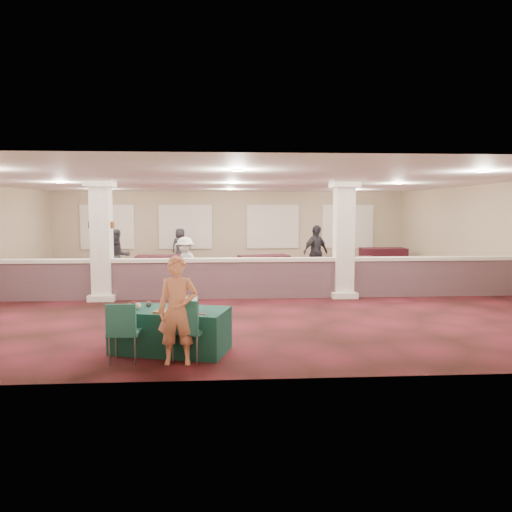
{
  "coord_description": "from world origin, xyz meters",
  "views": [
    {
      "loc": [
        -0.29,
        -14.91,
        2.44
      ],
      "look_at": [
        0.56,
        -2.0,
        1.2
      ],
      "focal_mm": 35.0,
      "sensor_mm": 36.0,
      "label": 1
    }
  ],
  "objects": [
    {
      "name": "conf_chair_main",
      "position": [
        -0.86,
        -7.09,
        0.6
      ],
      "size": [
        0.65,
        0.65,
        1.01
      ],
      "rotation": [
        0.0,
        0.0,
        -0.34
      ],
      "color": "#1F575B",
      "rests_on": "ground"
    },
    {
      "name": "knitting",
      "position": [
        -1.21,
        -6.75,
        0.75
      ],
      "size": [
        0.47,
        0.4,
        0.03
      ],
      "primitive_type": "cube",
      "rotation": [
        0.0,
        0.0,
        -0.27
      ],
      "color": "#CE6020",
      "rests_on": "near_table"
    },
    {
      "name": "ceiling",
      "position": [
        0.0,
        0.0,
        3.2
      ],
      "size": [
        16.0,
        16.0,
        0.02
      ],
      "primitive_type": "cube",
      "color": "white",
      "rests_on": "wall_back"
    },
    {
      "name": "attendee_a",
      "position": [
        -3.7,
        1.39,
        0.88
      ],
      "size": [
        0.97,
        0.83,
        1.77
      ],
      "primitive_type": "imported",
      "rotation": [
        0.0,
        0.0,
        0.53
      ],
      "color": "black",
      "rests_on": "ground"
    },
    {
      "name": "ground",
      "position": [
        0.0,
        0.0,
        0.0
      ],
      "size": [
        16.0,
        16.0,
        0.0
      ],
      "primitive_type": "plane",
      "color": "#4D131C",
      "rests_on": "ground"
    },
    {
      "name": "woman",
      "position": [
        -1.0,
        -7.2,
        0.85
      ],
      "size": [
        0.62,
        0.41,
        1.7
      ],
      "primitive_type": "imported",
      "rotation": [
        0.0,
        0.0,
        -0.01
      ],
      "color": "#FF876E",
      "rests_on": "ground"
    },
    {
      "name": "yarn_red",
      "position": [
        -1.85,
        -6.26,
        0.78
      ],
      "size": [
        0.1,
        0.1,
        0.1
      ],
      "primitive_type": "sphere",
      "color": "#5A121C",
      "rests_on": "near_table"
    },
    {
      "name": "partition_wall",
      "position": [
        0.0,
        -1.5,
        0.57
      ],
      "size": [
        15.6,
        0.28,
        1.1
      ],
      "color": "#533842",
      "rests_on": "ground"
    },
    {
      "name": "far_table_front_left",
      "position": [
        -2.5,
        0.3,
        0.38
      ],
      "size": [
        2.02,
        1.33,
        0.75
      ],
      "primitive_type": "cube",
      "rotation": [
        0.0,
        0.0,
        -0.23
      ],
      "color": "black",
      "rests_on": "ground"
    },
    {
      "name": "attendee_c",
      "position": [
        2.86,
        1.85,
        0.94
      ],
      "size": [
        1.2,
        1.06,
        1.87
      ],
      "primitive_type": "imported",
      "rotation": [
        0.0,
        0.0,
        0.61
      ],
      "color": "black",
      "rests_on": "ground"
    },
    {
      "name": "near_table",
      "position": [
        -1.19,
        -6.5,
        0.37
      ],
      "size": [
        2.09,
        1.43,
        0.73
      ],
      "primitive_type": "cube",
      "rotation": [
        0.0,
        0.0,
        -0.27
      ],
      "color": "#0D322B",
      "rests_on": "ground"
    },
    {
      "name": "far_table_back_left",
      "position": [
        -2.5,
        3.2,
        0.37
      ],
      "size": [
        1.84,
        0.93,
        0.74
      ],
      "primitive_type": "cube",
      "rotation": [
        0.0,
        0.0,
        0.01
      ],
      "color": "black",
      "rests_on": "ground"
    },
    {
      "name": "scissors",
      "position": [
        -0.64,
        -6.95,
        0.74
      ],
      "size": [
        0.12,
        0.06,
        0.01
      ],
      "primitive_type": "cube",
      "rotation": [
        0.0,
        0.0,
        -0.27
      ],
      "color": "#AC121F",
      "rests_on": "near_table"
    },
    {
      "name": "sconce_right",
      "position": [
        -3.22,
        -1.5,
        2.0
      ],
      "size": [
        0.12,
        0.12,
        0.18
      ],
      "color": "brown",
      "rests_on": "column_left"
    },
    {
      "name": "screen_glow",
      "position": [
        -0.88,
        -6.53,
        0.85
      ],
      "size": [
        0.29,
        0.09,
        0.19
      ],
      "primitive_type": "cube",
      "rotation": [
        0.0,
        0.0,
        -0.27
      ],
      "color": "silver",
      "rests_on": "near_table"
    },
    {
      "name": "laptop_screen",
      "position": [
        -0.88,
        -6.52,
        0.86
      ],
      "size": [
        0.32,
        0.1,
        0.22
      ],
      "primitive_type": "cube",
      "rotation": [
        0.0,
        0.0,
        -0.27
      ],
      "color": "silver",
      "rests_on": "near_table"
    },
    {
      "name": "far_table_front_center",
      "position": [
        1.47,
        0.3,
        0.4
      ],
      "size": [
        2.1,
        1.3,
        0.79
      ],
      "primitive_type": "cube",
      "rotation": [
        0.0,
        0.0,
        0.17
      ],
      "color": "black",
      "rests_on": "ground"
    },
    {
      "name": "column_left",
      "position": [
        -3.5,
        -1.5,
        1.64
      ],
      "size": [
        0.72,
        0.72,
        3.2
      ],
      "color": "silver",
      "rests_on": "ground"
    },
    {
      "name": "wall_back",
      "position": [
        0.0,
        8.0,
        1.6
      ],
      "size": [
        16.0,
        0.04,
        3.2
      ],
      "primitive_type": "cube",
      "color": "#9C8B6C",
      "rests_on": "ground"
    },
    {
      "name": "sconce_left",
      "position": [
        -3.78,
        -1.5,
        2.0
      ],
      "size": [
        0.12,
        0.12,
        0.18
      ],
      "color": "brown",
      "rests_on": "column_left"
    },
    {
      "name": "wall_front",
      "position": [
        0.0,
        -8.0,
        1.6
      ],
      "size": [
        16.0,
        0.04,
        3.2
      ],
      "primitive_type": "cube",
      "color": "#9C8B6C",
      "rests_on": "ground"
    },
    {
      "name": "yarn_cream",
      "position": [
        -1.75,
        -6.45,
        0.79
      ],
      "size": [
        0.11,
        0.11,
        0.11
      ],
      "primitive_type": "sphere",
      "color": "beige",
      "rests_on": "near_table"
    },
    {
      "name": "attendee_d",
      "position": [
        -2.15,
        6.77,
        0.79
      ],
      "size": [
        0.88,
        0.67,
        1.58
      ],
      "primitive_type": "imported",
      "rotation": [
        0.0,
        0.0,
        2.79
      ],
      "color": "black",
      "rests_on": "ground"
    },
    {
      "name": "far_table_front_right",
      "position": [
        4.43,
        3.0,
        0.33
      ],
      "size": [
        1.67,
        0.87,
        0.67
      ],
      "primitive_type": "cube",
      "rotation": [
        0.0,
        0.0,
        0.03
      ],
      "color": "black",
      "rests_on": "ground"
    },
    {
      "name": "conf_chair_side",
      "position": [
        -1.87,
        -7.09,
        0.57
      ],
      "size": [
        0.5,
        0.51,
        0.97
      ],
      "rotation": [
        0.0,
        0.0,
        -0.04
      ],
      "color": "#1F575B",
      "rests_on": "ground"
    },
    {
      "name": "laptop_base",
      "position": [
        -0.91,
        -6.63,
        0.74
      ],
      "size": [
        0.38,
        0.31,
        0.02
      ],
      "primitive_type": "cube",
      "rotation": [
        0.0,
        0.0,
        -0.27
      ],
      "color": "silver",
      "rests_on": "near_table"
    },
    {
      "name": "wall_right",
      "position": [
        8.0,
        0.0,
        1.6
      ],
      "size": [
        0.04,
        16.0,
        3.2
      ],
      "primitive_type": "cube",
      "color": "#9C8B6C",
      "rests_on": "ground"
    },
    {
      "name": "column_right",
      "position": [
        3.0,
        -1.5,
        1.64
      ],
      "size": [
        0.72,
        0.72,
        3.2
      ],
      "color": "silver",
      "rests_on": "ground"
    },
    {
      "name": "far_table_back_center",
      "position": [
        1.2,
        3.2,
        0.36
      ],
      "size": [
        1.95,
        1.27,
        0.73
      ],
      "primitive_type": "cube",
      "rotation": [
        0.0,
        0.0,
        0.22
      ],
      "color": "black",
      "rests_on": "ground"
    },
    {
      "name": "yarn_grey",
      "position": [
        -1.59,
        -6.26,
        0.78
      ],
      "size": [
        0.1,
        0.1,
        0.1
      ],
      "primitive_type": "sphere",
      "color": "#4D4C51",
      "rests_on": "near_table"
    },
    {
      "name": "far_table_back_right",
      "position": [
        6.5,
        5.79,
        0.38
      ],
      "size": [
        1.9,
        0.99,
        0.76
      ],
      "primitive_type": "cube",
      "rotation": [
        0.0,
        0.0,
        -0.03
      ],
      "color": "black",
      "rests_on": "ground"
    },
    {
      "name": "attendee_b",
      "position": [
        -1.42,
        0.0,
        0.79
      ],
      "size": [
        1.08,
        1.01,
        1.59
      ],
      "primitive_type": "imported",
      "rotation": [
        0.0,
        0.0,
        -0.7
      ],
      "color": "#B8B9B4",
      "rests_on": "ground"
    }
  ]
}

